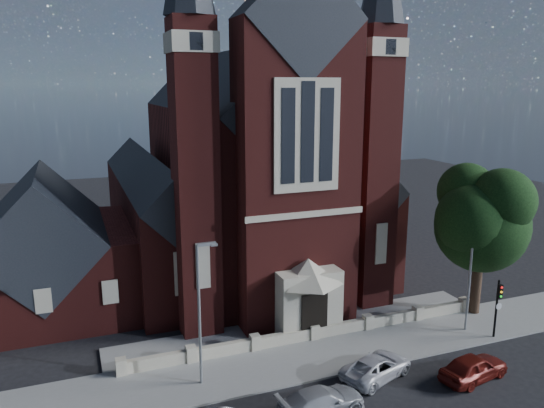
{
  "coord_description": "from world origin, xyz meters",
  "views": [
    {
      "loc": [
        -13.82,
        -21.8,
        16.11
      ],
      "look_at": [
        -0.76,
        12.0,
        7.89
      ],
      "focal_mm": 35.0,
      "sensor_mm": 36.0,
      "label": 1
    }
  ],
  "objects_px": {
    "street_lamp_left": "(201,306)",
    "traffic_signal": "(498,301)",
    "church": "(236,175)",
    "street_lamp_right": "(472,265)",
    "street_tree": "(486,221)",
    "car_white_suv": "(377,367)",
    "car_dark_red": "(474,367)",
    "parish_hall": "(45,256)",
    "car_silver_b": "(321,401)"
  },
  "relations": [
    {
      "from": "church",
      "to": "parish_hall",
      "type": "distance_m",
      "value": 17.26
    },
    {
      "from": "street_lamp_left",
      "to": "traffic_signal",
      "type": "relative_size",
      "value": 2.02
    },
    {
      "from": "street_lamp_left",
      "to": "street_lamp_right",
      "type": "xyz_separation_m",
      "value": [
        18.0,
        0.0,
        0.0
      ]
    },
    {
      "from": "street_tree",
      "to": "street_lamp_left",
      "type": "relative_size",
      "value": 1.32
    },
    {
      "from": "street_tree",
      "to": "car_silver_b",
      "type": "bearing_deg",
      "value": -157.68
    },
    {
      "from": "car_dark_red",
      "to": "street_tree",
      "type": "bearing_deg",
      "value": -54.35
    },
    {
      "from": "parish_hall",
      "to": "car_dark_red",
      "type": "xyz_separation_m",
      "value": [
        22.28,
        -18.93,
        -3.27
      ]
    },
    {
      "from": "car_white_suv",
      "to": "church",
      "type": "bearing_deg",
      "value": -16.3
    },
    {
      "from": "parish_hall",
      "to": "car_dark_red",
      "type": "height_order",
      "value": "parish_hall"
    },
    {
      "from": "parish_hall",
      "to": "car_dark_red",
      "type": "relative_size",
      "value": 2.82
    },
    {
      "from": "street_lamp_left",
      "to": "car_silver_b",
      "type": "distance_m",
      "value": 7.83
    },
    {
      "from": "car_white_suv",
      "to": "car_dark_red",
      "type": "distance_m",
      "value": 5.36
    },
    {
      "from": "street_tree",
      "to": "car_silver_b",
      "type": "relative_size",
      "value": 2.31
    },
    {
      "from": "parish_hall",
      "to": "street_lamp_right",
      "type": "xyz_separation_m",
      "value": [
        26.09,
        -14.0,
        0.59
      ]
    },
    {
      "from": "traffic_signal",
      "to": "car_dark_red",
      "type": "distance_m",
      "value": 6.07
    },
    {
      "from": "church",
      "to": "car_dark_red",
      "type": "relative_size",
      "value": 8.07
    },
    {
      "from": "parish_hall",
      "to": "church",
      "type": "bearing_deg",
      "value": 17.16
    },
    {
      "from": "church",
      "to": "street_lamp_left",
      "type": "height_order",
      "value": "church"
    },
    {
      "from": "street_lamp_left",
      "to": "car_silver_b",
      "type": "xyz_separation_m",
      "value": [
        4.88,
        -4.71,
        -3.93
      ]
    },
    {
      "from": "car_silver_b",
      "to": "street_lamp_left",
      "type": "bearing_deg",
      "value": 40.23
    },
    {
      "from": "street_tree",
      "to": "church",
      "type": "bearing_deg",
      "value": 126.17
    },
    {
      "from": "car_white_suv",
      "to": "car_dark_red",
      "type": "height_order",
      "value": "car_dark_red"
    },
    {
      "from": "car_silver_b",
      "to": "car_dark_red",
      "type": "xyz_separation_m",
      "value": [
        9.32,
        -0.22,
        0.06
      ]
    },
    {
      "from": "traffic_signal",
      "to": "street_tree",
      "type": "bearing_deg",
      "value": 64.05
    },
    {
      "from": "street_lamp_left",
      "to": "car_silver_b",
      "type": "relative_size",
      "value": 1.74
    },
    {
      "from": "street_tree",
      "to": "street_lamp_right",
      "type": "height_order",
      "value": "street_tree"
    },
    {
      "from": "street_lamp_left",
      "to": "car_white_suv",
      "type": "distance_m",
      "value": 10.47
    },
    {
      "from": "street_lamp_left",
      "to": "car_white_suv",
      "type": "bearing_deg",
      "value": -16.72
    },
    {
      "from": "parish_hall",
      "to": "car_silver_b",
      "type": "relative_size",
      "value": 2.63
    },
    {
      "from": "parish_hall",
      "to": "car_white_suv",
      "type": "relative_size",
      "value": 2.67
    },
    {
      "from": "car_silver_b",
      "to": "car_white_suv",
      "type": "relative_size",
      "value": 1.01
    },
    {
      "from": "street_lamp_right",
      "to": "parish_hall",
      "type": "bearing_deg",
      "value": 151.78
    },
    {
      "from": "church",
      "to": "street_lamp_right",
      "type": "relative_size",
      "value": 4.31
    },
    {
      "from": "car_dark_red",
      "to": "church",
      "type": "bearing_deg",
      "value": 3.96
    },
    {
      "from": "traffic_signal",
      "to": "parish_hall",
      "type": "bearing_deg",
      "value": 150.02
    },
    {
      "from": "church",
      "to": "car_silver_b",
      "type": "distance_m",
      "value": 25.0
    },
    {
      "from": "church",
      "to": "traffic_signal",
      "type": "bearing_deg",
      "value": -61.8
    },
    {
      "from": "street_lamp_right",
      "to": "traffic_signal",
      "type": "relative_size",
      "value": 2.02
    },
    {
      "from": "street_lamp_left",
      "to": "traffic_signal",
      "type": "bearing_deg",
      "value": -4.76
    },
    {
      "from": "church",
      "to": "parish_hall",
      "type": "relative_size",
      "value": 2.86
    },
    {
      "from": "car_silver_b",
      "to": "parish_hall",
      "type": "bearing_deg",
      "value": 28.95
    },
    {
      "from": "church",
      "to": "street_lamp_right",
      "type": "xyz_separation_m",
      "value": [
        10.09,
        -18.94,
        -3.59
      ]
    },
    {
      "from": "car_white_suv",
      "to": "car_dark_red",
      "type": "bearing_deg",
      "value": -133.46
    },
    {
      "from": "traffic_signal",
      "to": "car_silver_b",
      "type": "distance_m",
      "value": 14.5
    },
    {
      "from": "traffic_signal",
      "to": "car_silver_b",
      "type": "height_order",
      "value": "traffic_signal"
    },
    {
      "from": "car_silver_b",
      "to": "church",
      "type": "bearing_deg",
      "value": -13.08
    },
    {
      "from": "church",
      "to": "street_tree",
      "type": "height_order",
      "value": "church"
    },
    {
      "from": "street_lamp_right",
      "to": "car_white_suv",
      "type": "height_order",
      "value": "street_lamp_right"
    },
    {
      "from": "street_tree",
      "to": "car_white_suv",
      "type": "height_order",
      "value": "street_tree"
    },
    {
      "from": "parish_hall",
      "to": "traffic_signal",
      "type": "xyz_separation_m",
      "value": [
        27.0,
        -15.57,
        -1.43
      ]
    }
  ]
}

